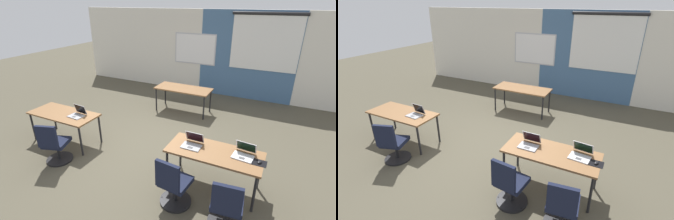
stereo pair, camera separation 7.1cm
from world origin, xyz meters
TOP-DOWN VIEW (x-y plane):
  - ground_plane at (0.00, 0.00)m, footprint 24.00×24.00m
  - back_wall_assembly at (0.05, 4.20)m, footprint 10.00×0.27m
  - desk_near_left at (-1.75, -0.60)m, footprint 1.60×0.70m
  - desk_near_right at (1.75, -0.60)m, footprint 1.60×0.70m
  - desk_far_center at (0.00, 2.20)m, footprint 1.60×0.70m
  - laptop_near_right_end at (2.21, -0.51)m, footprint 0.36×0.35m
  - mousepad_near_right_end at (2.48, -0.60)m, footprint 0.22×0.19m
  - mouse_near_right_end at (2.48, -0.60)m, footprint 0.08×0.11m
  - chair_near_right_end at (2.19, -1.40)m, footprint 0.52×0.56m
  - laptop_near_left_inner at (-1.35, -0.56)m, footprint 0.35×0.31m
  - chair_near_left_inner at (-1.29, -1.31)m, footprint 0.56×0.61m
  - laptop_near_right_inner at (1.35, -0.59)m, footprint 0.33×0.32m
  - chair_near_right_inner at (1.33, -1.31)m, footprint 0.52×0.56m

SIDE VIEW (x-z plane):
  - ground_plane at x=0.00m, z-range 0.00..0.00m
  - chair_near_right_end at x=2.19m, z-range -0.08..0.84m
  - chair_near_left_inner at x=-1.29m, z-range -0.08..0.84m
  - chair_near_right_inner at x=1.33m, z-range -0.08..0.84m
  - desk_near_left at x=-1.75m, z-range 0.30..1.02m
  - desk_near_right at x=1.75m, z-range 0.30..1.02m
  - desk_far_center at x=0.00m, z-range 0.30..1.02m
  - mousepad_near_right_end at x=2.48m, z-range 0.72..0.72m
  - mouse_near_right_end at x=2.48m, z-range 0.72..0.76m
  - laptop_near_right_end at x=2.21m, z-range 0.66..0.88m
  - laptop_near_right_inner at x=1.35m, z-range 0.66..0.88m
  - laptop_near_left_inner at x=-1.35m, z-range 0.65..0.89m
  - back_wall_assembly at x=0.05m, z-range 0.01..2.81m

